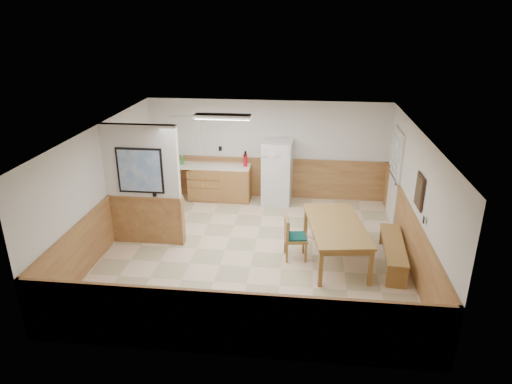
# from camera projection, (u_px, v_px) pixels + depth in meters

# --- Properties ---
(ground) EXTENTS (6.00, 6.00, 0.00)m
(ground) POSITION_uv_depth(u_px,v_px,m) (254.00, 252.00, 9.16)
(ground) COLOR beige
(ground) RESTS_ON ground
(ceiling) EXTENTS (6.00, 6.00, 0.02)m
(ceiling) POSITION_uv_depth(u_px,v_px,m) (254.00, 130.00, 8.23)
(ceiling) COLOR white
(ceiling) RESTS_ON back_wall
(back_wall) EXTENTS (6.00, 0.02, 2.50)m
(back_wall) POSITION_uv_depth(u_px,v_px,m) (267.00, 150.00, 11.47)
(back_wall) COLOR silver
(back_wall) RESTS_ON ground
(right_wall) EXTENTS (0.02, 6.00, 2.50)m
(right_wall) POSITION_uv_depth(u_px,v_px,m) (415.00, 201.00, 8.39)
(right_wall) COLOR silver
(right_wall) RESTS_ON ground
(left_wall) EXTENTS (0.02, 6.00, 2.50)m
(left_wall) POSITION_uv_depth(u_px,v_px,m) (103.00, 188.00, 9.00)
(left_wall) COLOR silver
(left_wall) RESTS_ON ground
(wainscot_back) EXTENTS (6.00, 0.04, 1.00)m
(wainscot_back) POSITION_uv_depth(u_px,v_px,m) (267.00, 178.00, 11.72)
(wainscot_back) COLOR #A87E43
(wainscot_back) RESTS_ON ground
(wainscot_right) EXTENTS (0.04, 6.00, 1.00)m
(wainscot_right) POSITION_uv_depth(u_px,v_px,m) (409.00, 237.00, 8.67)
(wainscot_right) COLOR #A87E43
(wainscot_right) RESTS_ON ground
(wainscot_left) EXTENTS (0.04, 6.00, 1.00)m
(wainscot_left) POSITION_uv_depth(u_px,v_px,m) (109.00, 222.00, 9.28)
(wainscot_left) COLOR #A87E43
(wainscot_left) RESTS_ON ground
(partition_wall) EXTENTS (1.50, 0.20, 2.50)m
(partition_wall) POSITION_uv_depth(u_px,v_px,m) (143.00, 187.00, 9.11)
(partition_wall) COLOR silver
(partition_wall) RESTS_ON ground
(kitchen_counter) EXTENTS (2.20, 0.61, 1.00)m
(kitchen_counter) POSITION_uv_depth(u_px,v_px,m) (219.00, 182.00, 11.59)
(kitchen_counter) COLOR #A47D3A
(kitchen_counter) RESTS_ON ground
(exterior_door) EXTENTS (0.07, 1.02, 2.15)m
(exterior_door) POSITION_uv_depth(u_px,v_px,m) (395.00, 176.00, 10.22)
(exterior_door) COLOR silver
(exterior_door) RESTS_ON ground
(kitchen_window) EXTENTS (0.80, 0.04, 1.00)m
(kitchen_window) POSITION_uv_depth(u_px,v_px,m) (185.00, 136.00, 11.55)
(kitchen_window) COLOR silver
(kitchen_window) RESTS_ON back_wall
(wall_painting) EXTENTS (0.04, 0.50, 0.60)m
(wall_painting) POSITION_uv_depth(u_px,v_px,m) (419.00, 191.00, 8.00)
(wall_painting) COLOR #311E13
(wall_painting) RESTS_ON right_wall
(fluorescent_fixture) EXTENTS (1.20, 0.30, 0.09)m
(fluorescent_fixture) POSITION_uv_depth(u_px,v_px,m) (223.00, 117.00, 9.54)
(fluorescent_fixture) COLOR silver
(fluorescent_fixture) RESTS_ON ceiling
(refrigerator) EXTENTS (0.75, 0.75, 1.59)m
(refrigerator) POSITION_uv_depth(u_px,v_px,m) (277.00, 172.00, 11.26)
(refrigerator) COLOR silver
(refrigerator) RESTS_ON ground
(dining_table) EXTENTS (1.28, 2.11, 0.75)m
(dining_table) POSITION_uv_depth(u_px,v_px,m) (336.00, 228.00, 8.65)
(dining_table) COLOR olive
(dining_table) RESTS_ON ground
(dining_bench) EXTENTS (0.50, 1.75, 0.45)m
(dining_bench) POSITION_uv_depth(u_px,v_px,m) (393.00, 248.00, 8.58)
(dining_bench) COLOR olive
(dining_bench) RESTS_ON ground
(dining_chair) EXTENTS (0.63, 0.48, 0.85)m
(dining_chair) POSITION_uv_depth(u_px,v_px,m) (291.00, 235.00, 8.76)
(dining_chair) COLOR olive
(dining_chair) RESTS_ON ground
(fire_extinguisher) EXTENTS (0.12, 0.12, 0.40)m
(fire_extinguisher) POSITION_uv_depth(u_px,v_px,m) (245.00, 160.00, 11.29)
(fire_extinguisher) COLOR red
(fire_extinguisher) RESTS_ON kitchen_counter
(soap_bottle) EXTENTS (0.08, 0.08, 0.21)m
(soap_bottle) POSITION_uv_depth(u_px,v_px,m) (182.00, 160.00, 11.46)
(soap_bottle) COLOR green
(soap_bottle) RESTS_ON kitchen_counter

